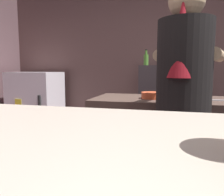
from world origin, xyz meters
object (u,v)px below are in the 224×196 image
object	(u,v)px
chefs_knife	(218,100)
bottle_olive_oil	(146,59)
mixing_bowl	(153,95)
bottle_soy	(195,60)
bartender	(183,100)
bottle_hot_sauce	(188,59)
mini_fridge	(36,110)

from	to	relation	value
chefs_knife	bottle_olive_oil	xyz separation A→B (m)	(-0.70, 1.28, 0.38)
mixing_bowl	bottle_soy	distance (m)	1.39
bartender	chefs_knife	distance (m)	0.50
bartender	bottle_olive_oil	world-z (taller)	bartender
chefs_knife	bottle_olive_oil	size ratio (longest dim) A/B	1.11
bottle_soy	chefs_knife	bearing A→B (deg)	-86.90
chefs_knife	bottle_hot_sauce	world-z (taller)	bottle_hot_sauce
chefs_knife	bottle_hot_sauce	distance (m)	1.27
mixing_bowl	bartender	bearing A→B (deg)	-62.34
chefs_knife	bartender	bearing A→B (deg)	-130.54
bottle_olive_oil	bottle_soy	bearing A→B (deg)	0.62
mini_fridge	bottle_olive_oil	bearing A→B (deg)	6.53
bottle_hot_sauce	bartender	bearing A→B (deg)	-94.13
bartender	bottle_olive_oil	xyz separation A→B (m)	(-0.42, 1.69, 0.33)
bottle_hot_sauce	mixing_bowl	bearing A→B (deg)	-105.83
mini_fridge	bottle_hot_sauce	world-z (taller)	bottle_hot_sauce
mini_fridge	mixing_bowl	world-z (taller)	mini_fridge
mixing_bowl	bottle_olive_oil	xyz separation A→B (m)	(-0.20, 1.26, 0.36)
chefs_knife	bottle_hot_sauce	xyz separation A→B (m)	(-0.17, 1.21, 0.37)
bartender	mini_fridge	bearing A→B (deg)	68.99
mini_fridge	bartender	size ratio (longest dim) A/B	0.67
chefs_knife	bottle_olive_oil	world-z (taller)	bottle_olive_oil
bartender	bottle_olive_oil	distance (m)	1.77
mini_fridge	bartender	world-z (taller)	bartender
chefs_knife	bottle_hot_sauce	size ratio (longest dim) A/B	1.21
chefs_knife	bottle_soy	size ratio (longest dim) A/B	1.29
bartender	chefs_knife	xyz separation A→B (m)	(0.28, 0.41, -0.05)
bottle_olive_oil	bottle_hot_sauce	size ratio (longest dim) A/B	1.09
bottle_hot_sauce	chefs_knife	bearing A→B (deg)	-82.21
bartender	bottle_soy	xyz separation A→B (m)	(0.21, 1.69, 0.32)
bartender	chefs_knife	world-z (taller)	bartender
mixing_bowl	bottle_hot_sauce	bearing A→B (deg)	74.17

